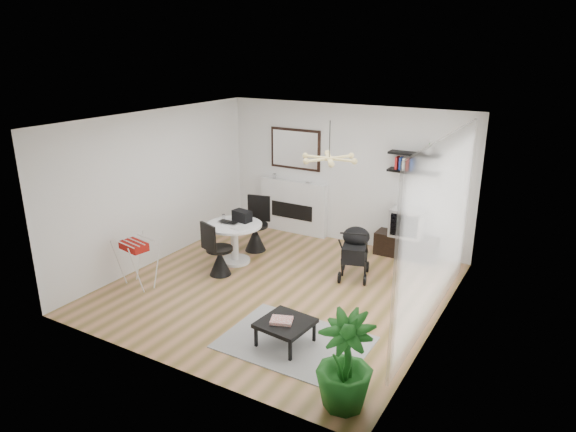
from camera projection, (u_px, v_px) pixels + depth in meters
The scene contains 25 objects.
floor at pixel (279, 288), 8.30m from camera, with size 5.00×5.00×0.00m, color olive.
ceiling at pixel (278, 120), 7.45m from camera, with size 5.00×5.00×0.00m, color white.
wall_back at pixel (345, 175), 9.93m from camera, with size 5.00×5.00×0.00m, color white.
wall_left at pixel (157, 187), 9.07m from camera, with size 5.00×5.00×0.00m, color white.
wall_right at pixel (442, 237), 6.68m from camera, with size 5.00×5.00×0.00m, color white.
sheer_curtain at pixel (438, 232), 6.89m from camera, with size 0.04×3.60×2.60m, color white.
fireplace at pixel (294, 200), 10.60m from camera, with size 1.50×0.17×2.16m.
shelf_lower at pixel (413, 172), 9.09m from camera, with size 0.90×0.25×0.04m, color black.
shelf_upper at pixel (414, 154), 8.99m from camera, with size 0.90×0.25×0.04m, color black.
pendant_lamp at pixel (329, 158), 7.53m from camera, with size 0.90×0.90×0.10m, color #D4BB6F, non-canonical shape.
tv_console at pixel (406, 246), 9.47m from camera, with size 1.13×0.40×0.42m, color black.
crt_tv at pixel (408, 222), 9.31m from camera, with size 0.59×0.51×0.51m.
dining_table at pixel (234, 237), 9.14m from camera, with size 1.00×1.00×0.73m.
laptop at pixel (226, 223), 9.07m from camera, with size 0.36×0.23×0.03m, color black.
black_bag at pixel (242, 216), 9.18m from camera, with size 0.33×0.20×0.20m, color black.
newspaper at pixel (240, 228), 8.87m from camera, with size 0.30×0.25×0.01m, color white.
drinking_glass at pixel (224, 217), 9.30m from camera, with size 0.06×0.06×0.09m, color white.
chair_far at pixel (256, 234), 9.75m from camera, with size 0.51×0.53×1.03m.
chair_near at pixel (219, 258), 8.69m from camera, with size 0.50×0.51×0.96m.
drying_rack at pixel (138, 262), 8.25m from camera, with size 0.62×0.59×0.80m.
stroller at pixel (355, 254), 8.62m from camera, with size 0.66×0.84×0.93m.
rug at pixel (295, 342), 6.77m from camera, with size 1.87×1.35×0.01m, color #999999.
coffee_table at pixel (285, 324), 6.64m from camera, with size 0.69×0.69×0.33m.
magazines at pixel (281, 321), 6.61m from camera, with size 0.28×0.22×0.04m, color #B9372E.
potted_plant at pixel (345, 361), 5.42m from camera, with size 0.62×0.62×1.10m, color #1C621C.
Camera 1 is at (3.90, -6.42, 3.72)m, focal length 32.00 mm.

